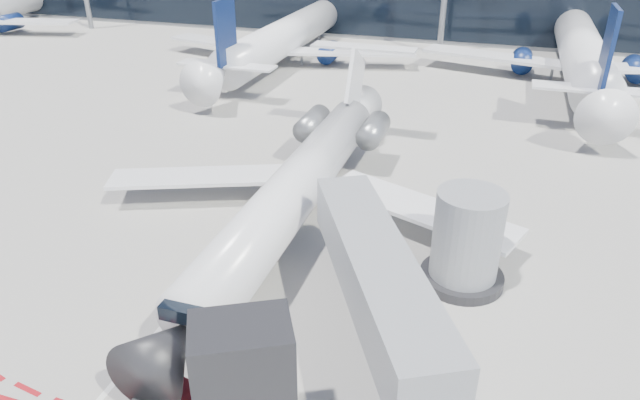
% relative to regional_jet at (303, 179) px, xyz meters
% --- Properties ---
extents(ground, '(260.00, 260.00, 0.00)m').
position_rel_regional_jet_xyz_m(ground, '(-2.69, -4.84, -2.53)').
color(ground, gray).
rests_on(ground, ground).
extents(apron_centerline, '(0.25, 40.00, 0.01)m').
position_rel_regional_jet_xyz_m(apron_centerline, '(-2.69, -2.84, -2.53)').
color(apron_centerline, silver).
rests_on(apron_centerline, ground).
extents(jet_bridge, '(10.03, 15.20, 4.90)m').
position_rel_regional_jet_xyz_m(jet_bridge, '(7.10, -7.86, 0.48)').
color(jet_bridge, '#92949A').
rests_on(jet_bridge, ground).
extents(regional_jet, '(24.55, 30.27, 7.58)m').
position_rel_regional_jet_xyz_m(regional_jet, '(0.00, 0.00, 0.00)').
color(regional_jet, silver).
rests_on(regional_jet, ground).
extents(bg_airliner_1, '(34.50, 36.53, 11.16)m').
position_rel_regional_jet_xyz_m(bg_airliner_1, '(-13.95, 33.91, 3.05)').
color(bg_airliner_1, silver).
rests_on(bg_airliner_1, ground).
extents(bg_airliner_2, '(37.04, 39.22, 11.98)m').
position_rel_regional_jet_xyz_m(bg_airliner_2, '(17.17, 36.25, 3.46)').
color(bg_airliner_2, silver).
rests_on(bg_airliner_2, ground).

